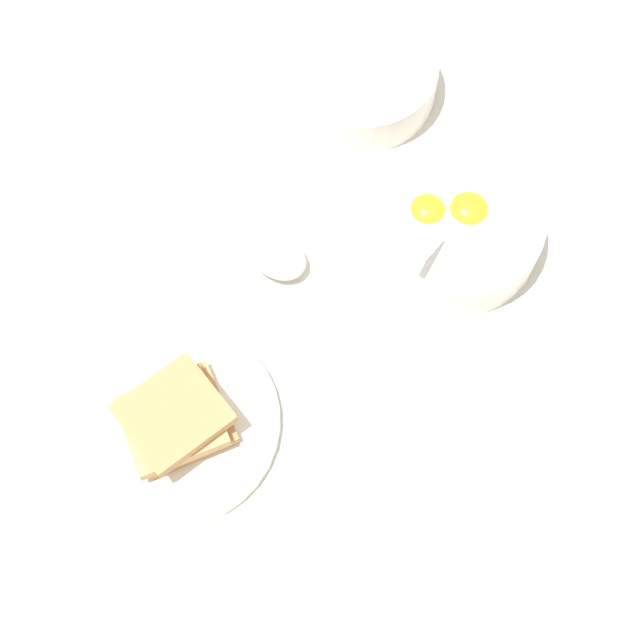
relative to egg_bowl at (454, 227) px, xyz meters
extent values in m
plane|color=beige|center=(-0.08, -0.16, -0.03)|extent=(3.00, 3.00, 0.00)
cylinder|color=white|center=(0.00, 0.00, 0.00)|extent=(0.18, 0.18, 0.05)
cylinder|color=white|center=(0.00, 0.00, 0.00)|extent=(0.14, 0.14, 0.02)
ellipsoid|color=yellow|center=(0.00, 0.01, 0.02)|extent=(0.04, 0.04, 0.02)
ellipsoid|color=yellow|center=(-0.02, -0.02, 0.02)|extent=(0.03, 0.03, 0.02)
cylinder|color=black|center=(0.00, 0.02, 0.02)|extent=(0.04, 0.04, 0.00)
ellipsoid|color=silver|center=(0.00, -0.02, 0.02)|extent=(0.03, 0.02, 0.01)
cube|color=silver|center=(0.02, -0.06, 0.04)|extent=(0.02, 0.05, 0.03)
cylinder|color=white|center=(-0.03, -0.33, -0.02)|extent=(0.20, 0.20, 0.01)
cylinder|color=white|center=(-0.03, -0.33, -0.02)|extent=(0.14, 0.14, 0.00)
cube|color=tan|center=(-0.03, -0.33, -0.01)|extent=(0.11, 0.11, 0.01)
cube|color=tan|center=(-0.03, -0.34, 0.00)|extent=(0.10, 0.11, 0.01)
cube|color=tan|center=(-0.03, -0.33, 0.02)|extent=(0.08, 0.09, 0.01)
ellipsoid|color=white|center=(-0.10, -0.15, -0.01)|extent=(0.07, 0.06, 0.03)
cube|color=white|center=(-0.16, -0.16, -0.02)|extent=(0.08, 0.03, 0.01)
cylinder|color=white|center=(-0.20, 0.06, 0.00)|extent=(0.17, 0.17, 0.05)
cylinder|color=white|center=(-0.20, 0.06, 0.01)|extent=(0.14, 0.14, 0.01)
camera|label=1|loc=(0.24, -0.40, 0.78)|focal=50.00mm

